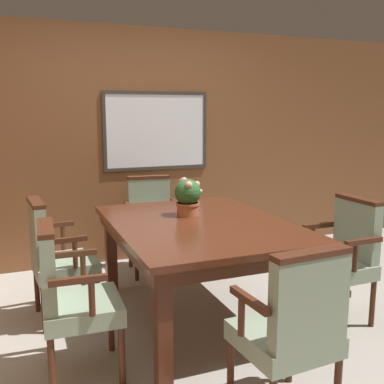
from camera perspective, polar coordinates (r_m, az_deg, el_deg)
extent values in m
plane|color=#A39E93|center=(3.40, 1.90, -17.72)|extent=(14.00, 14.00, 0.00)
cube|color=brown|center=(4.83, -7.11, 5.78)|extent=(7.20, 0.06, 2.45)
cube|color=white|center=(4.84, -4.52, 7.73)|extent=(1.08, 0.01, 0.76)
cube|color=#38332D|center=(4.84, -4.58, 12.43)|extent=(1.15, 0.02, 0.04)
cube|color=#38332D|center=(4.87, -4.44, 3.06)|extent=(1.15, 0.02, 0.03)
cube|color=#38332D|center=(4.71, -11.06, 7.51)|extent=(0.04, 0.02, 0.76)
cube|color=#38332D|center=(5.03, 1.62, 7.85)|extent=(0.03, 0.02, 0.76)
cube|color=#4C2314|center=(2.68, -3.67, -16.94)|extent=(0.09, 0.09, 0.73)
cube|color=#4C2314|center=(3.14, 15.53, -13.15)|extent=(0.09, 0.09, 0.73)
cube|color=#4C2314|center=(4.02, -10.24, -7.69)|extent=(0.09, 0.09, 0.73)
cube|color=#4C2314|center=(4.34, 3.65, -6.22)|extent=(0.09, 0.09, 0.73)
cube|color=#4C2314|center=(3.39, 0.93, -5.25)|extent=(1.21, 1.63, 0.09)
cube|color=#4C2314|center=(3.37, 0.94, -4.14)|extent=(1.27, 1.69, 0.04)
cylinder|color=#472314|center=(3.57, -11.84, -13.24)|extent=(0.04, 0.04, 0.36)
cylinder|color=#472314|center=(3.94, -13.31, -11.04)|extent=(0.04, 0.04, 0.36)
cylinder|color=#472314|center=(3.51, -18.25, -13.99)|extent=(0.04, 0.04, 0.36)
cylinder|color=#472314|center=(3.88, -19.08, -11.66)|extent=(0.04, 0.04, 0.36)
cube|color=gray|center=(3.64, -15.80, -8.99)|extent=(0.49, 0.50, 0.11)
cube|color=gray|center=(3.53, -19.00, -5.02)|extent=(0.11, 0.43, 0.45)
cube|color=#472314|center=(3.48, -19.23, -1.24)|extent=(0.12, 0.43, 0.03)
cylinder|color=#472314|center=(3.37, -14.62, -7.58)|extent=(0.04, 0.04, 0.22)
cube|color=#472314|center=(3.32, -15.86, -5.92)|extent=(0.32, 0.06, 0.04)
cylinder|color=#472314|center=(3.82, -16.06, -5.52)|extent=(0.04, 0.04, 0.22)
cube|color=#472314|center=(3.79, -17.16, -4.04)|extent=(0.32, 0.06, 0.04)
cylinder|color=#472314|center=(3.74, 13.11, -12.18)|extent=(0.04, 0.04, 0.36)
cylinder|color=#472314|center=(3.45, 17.10, -14.35)|extent=(0.04, 0.04, 0.36)
cylinder|color=#472314|center=(3.97, 17.83, -11.08)|extent=(0.04, 0.04, 0.36)
cylinder|color=#472314|center=(3.70, 21.94, -12.96)|extent=(0.04, 0.04, 0.36)
cube|color=gray|center=(3.63, 17.69, -9.15)|extent=(0.46, 0.47, 0.11)
cube|color=gray|center=(3.67, 20.17, -4.55)|extent=(0.09, 0.43, 0.45)
cube|color=#472314|center=(3.62, 20.40, -0.90)|extent=(0.09, 0.43, 0.03)
cylinder|color=#472314|center=(3.74, 15.06, -5.83)|extent=(0.04, 0.04, 0.22)
cube|color=#472314|center=(3.75, 15.96, -4.11)|extent=(0.32, 0.04, 0.04)
cylinder|color=#472314|center=(3.39, 20.02, -7.78)|extent=(0.04, 0.04, 0.22)
cube|color=#472314|center=(3.40, 20.99, -5.86)|extent=(0.32, 0.04, 0.04)
cylinder|color=#472314|center=(4.34, -7.03, -8.83)|extent=(0.04, 0.04, 0.36)
cylinder|color=#472314|center=(4.42, -1.80, -8.41)|extent=(0.04, 0.04, 0.36)
cylinder|color=#472314|center=(4.71, -7.83, -7.32)|extent=(0.04, 0.04, 0.36)
cylinder|color=#472314|center=(4.78, -3.00, -6.96)|extent=(0.04, 0.04, 0.36)
cube|color=gray|center=(4.49, -4.96, -4.98)|extent=(0.50, 0.49, 0.11)
cube|color=gray|center=(4.60, -5.48, -1.05)|extent=(0.43, 0.12, 0.45)
cube|color=#472314|center=(4.56, -5.53, 1.88)|extent=(0.43, 0.13, 0.03)
cylinder|color=#472314|center=(4.38, -8.00, -3.24)|extent=(0.04, 0.04, 0.22)
cube|color=#472314|center=(4.42, -8.17, -1.68)|extent=(0.06, 0.32, 0.04)
cylinder|color=#472314|center=(4.47, -1.87, -2.86)|extent=(0.04, 0.04, 0.22)
cube|color=#472314|center=(4.51, -2.10, -1.34)|extent=(0.06, 0.32, 0.04)
cylinder|color=#472314|center=(2.88, 12.30, -19.34)|extent=(0.04, 0.04, 0.36)
cylinder|color=#472314|center=(2.68, 4.93, -21.54)|extent=(0.04, 0.04, 0.36)
cube|color=gray|center=(2.52, 11.55, -17.71)|extent=(0.49, 0.48, 0.11)
cube|color=gray|center=(2.27, 14.70, -13.31)|extent=(0.43, 0.11, 0.45)
cube|color=#472314|center=(2.19, 14.98, -7.58)|extent=(0.43, 0.12, 0.03)
cylinder|color=#472314|center=(2.61, 15.56, -12.88)|extent=(0.04, 0.04, 0.22)
cube|color=#472314|center=(2.53, 16.70, -11.12)|extent=(0.06, 0.32, 0.04)
cylinder|color=#472314|center=(2.35, 6.30, -15.29)|extent=(0.04, 0.04, 0.22)
cube|color=#472314|center=(2.25, 7.29, -13.45)|extent=(0.06, 0.32, 0.04)
cylinder|color=#472314|center=(2.83, -8.89, -19.80)|extent=(0.04, 0.04, 0.36)
cylinder|color=#472314|center=(3.18, -10.24, -16.26)|extent=(0.04, 0.04, 0.36)
cylinder|color=#472314|center=(2.80, -17.37, -20.50)|extent=(0.04, 0.04, 0.36)
cylinder|color=#472314|center=(3.15, -17.62, -16.82)|extent=(0.04, 0.04, 0.36)
cube|color=gray|center=(2.88, -13.73, -14.13)|extent=(0.47, 0.48, 0.11)
cube|color=gray|center=(2.77, -17.86, -9.13)|extent=(0.10, 0.43, 0.45)
cube|color=#472314|center=(2.70, -18.14, -4.36)|extent=(0.11, 0.43, 0.03)
cylinder|color=#472314|center=(2.60, -12.60, -12.92)|extent=(0.04, 0.04, 0.22)
cube|color=#472314|center=(2.55, -14.24, -10.80)|extent=(0.32, 0.05, 0.04)
cylinder|color=#472314|center=(3.04, -13.65, -9.45)|extent=(0.04, 0.04, 0.22)
cube|color=#472314|center=(3.01, -15.04, -7.60)|extent=(0.32, 0.05, 0.04)
cylinder|color=#B2603D|center=(3.56, -0.55, -2.16)|extent=(0.17, 0.17, 0.10)
cylinder|color=#B2603D|center=(3.55, -0.55, -1.50)|extent=(0.18, 0.18, 0.02)
sphere|color=#2D602D|center=(3.53, -0.55, -0.02)|extent=(0.21, 0.21, 0.21)
sphere|color=#F99583|center=(3.59, -1.75, 0.30)|extent=(0.06, 0.06, 0.06)
sphere|color=pink|center=(3.55, -1.02, 1.45)|extent=(0.06, 0.06, 0.06)
sphere|color=#E29D88|center=(3.58, -1.87, 0.38)|extent=(0.04, 0.04, 0.04)
sphere|color=#EC9A83|center=(3.45, -0.41, 0.88)|extent=(0.06, 0.06, 0.06)
sphere|color=#E1A592|center=(3.54, 1.04, 0.08)|extent=(0.04, 0.04, 0.04)
sphere|color=#EA9F93|center=(3.55, 0.63, 1.00)|extent=(0.05, 0.05, 0.05)
sphere|color=#E29D91|center=(3.56, -1.20, 1.34)|extent=(0.05, 0.05, 0.05)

